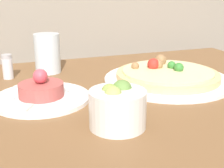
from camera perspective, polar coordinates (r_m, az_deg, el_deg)
name	(u,v)px	position (r m, az deg, el deg)	size (l,w,h in m)	color
dining_table	(119,128)	(0.85, 1.31, -7.97)	(1.18, 0.80, 0.75)	brown
pizza_plate	(167,76)	(0.90, 10.03, 1.46)	(0.36, 0.36, 0.06)	white
tartare_plate	(41,94)	(0.76, -12.77, -1.77)	(0.23, 0.23, 0.08)	white
small_bowl	(117,107)	(0.60, 1.00, -4.15)	(0.11, 0.11, 0.09)	white
drinking_glass	(47,53)	(0.99, -11.73, 5.51)	(0.08, 0.08, 0.12)	silver
salt_shaker	(8,67)	(0.96, -18.56, 3.01)	(0.03, 0.03, 0.07)	silver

